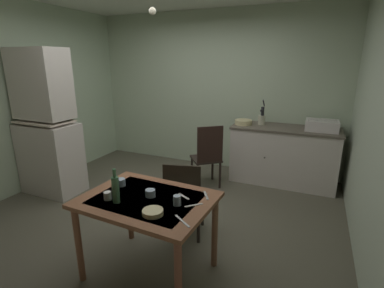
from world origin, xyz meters
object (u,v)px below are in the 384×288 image
teacup_mint (108,196)px  chair_by_counter (207,156)px  mixing_bowl_counter (243,122)px  chair_far_side (184,197)px  sink_basin (322,125)px  serving_bowl_wide (153,212)px  glass_bottle (116,189)px  hand_pump (262,114)px  hutch_cabinet (47,128)px  dining_table (148,208)px

teacup_mint → chair_by_counter: bearing=87.0°
mixing_bowl_counter → chair_far_side: (-0.15, -1.88, -0.46)m
sink_basin → serving_bowl_wide: 3.00m
chair_far_side → serving_bowl_wide: 0.91m
mixing_bowl_counter → glass_bottle: glass_bottle is taller
hand_pump → chair_by_counter: size_ratio=0.41×
serving_bowl_wide → glass_bottle: glass_bottle is taller
mixing_bowl_counter → chair_by_counter: 0.82m
hand_pump → serving_bowl_wide: size_ratio=2.46×
hutch_cabinet → serving_bowl_wide: hutch_cabinet is taller
chair_by_counter → serving_bowl_wide: chair_by_counter is taller
sink_basin → teacup_mint: 3.16m
sink_basin → dining_table: (-1.32, -2.56, -0.32)m
sink_basin → serving_bowl_wide: size_ratio=2.77×
sink_basin → chair_far_side: bearing=-123.6°
serving_bowl_wide → chair_far_side: bearing=99.4°
glass_bottle → serving_bowl_wide: bearing=-7.3°
chair_by_counter → teacup_mint: (-0.11, -2.07, 0.28)m
sink_basin → dining_table: size_ratio=0.39×
hutch_cabinet → glass_bottle: 2.26m
sink_basin → dining_table: 2.90m
hutch_cabinet → mixing_bowl_counter: size_ratio=7.50×
mixing_bowl_counter → serving_bowl_wide: 2.73m
serving_bowl_wide → teacup_mint: size_ratio=2.34×
dining_table → sink_basin: bearing=62.7°
hutch_cabinet → chair_far_side: 2.29m
hand_pump → chair_far_side: 2.10m
sink_basin → hand_pump: 0.86m
sink_basin → chair_by_counter: bearing=-156.7°
hutch_cabinet → mixing_bowl_counter: hutch_cabinet is taller
mixing_bowl_counter → chair_far_side: bearing=-94.7°
hutch_cabinet → teacup_mint: hutch_cabinet is taller
hand_pump → teacup_mint: size_ratio=5.76×
hutch_cabinet → hand_pump: hutch_cabinet is taller
hand_pump → hutch_cabinet: bearing=-147.1°
hand_pump → chair_far_side: hand_pump is taller
dining_table → chair_by_counter: (-0.18, 1.92, -0.15)m
sink_basin → chair_far_side: (-1.28, -1.93, -0.50)m
hutch_cabinet → dining_table: (2.18, -0.90, -0.30)m
hutch_cabinet → mixing_bowl_counter: bearing=34.2°
sink_basin → mixing_bowl_counter: bearing=-177.5°
dining_table → hutch_cabinet: bearing=157.6°
dining_table → glass_bottle: glass_bottle is taller
mixing_bowl_counter → serving_bowl_wide: (-0.01, -2.72, -0.16)m
sink_basin → chair_by_counter: (-1.50, -0.64, -0.46)m
hutch_cabinet → chair_by_counter: 2.29m
hutch_cabinet → chair_far_side: hutch_cabinet is taller
sink_basin → dining_table: bearing=-117.3°
hutch_cabinet → sink_basin: 3.87m
chair_far_side → serving_bowl_wide: bearing=-80.6°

